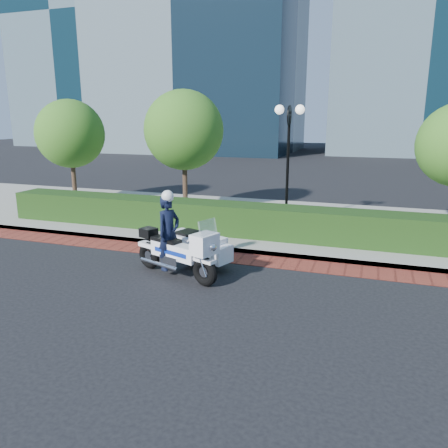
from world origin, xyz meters
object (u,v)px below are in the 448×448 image
(lamppost, at_px, (288,147))
(police_motorcycle, at_px, (183,244))
(tree_a, at_px, (70,134))
(tree_b, at_px, (184,130))

(lamppost, relative_size, police_motorcycle, 1.61)
(lamppost, height_order, tree_a, tree_a)
(police_motorcycle, bearing_deg, tree_a, 162.54)
(lamppost, distance_m, tree_b, 4.71)
(lamppost, bearing_deg, tree_b, 163.89)
(lamppost, bearing_deg, police_motorcycle, -107.97)
(lamppost, height_order, tree_b, tree_b)
(tree_a, xyz_separation_m, tree_b, (5.50, 0.00, 0.21))
(tree_b, distance_m, police_motorcycle, 7.58)
(lamppost, bearing_deg, tree_a, 172.59)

